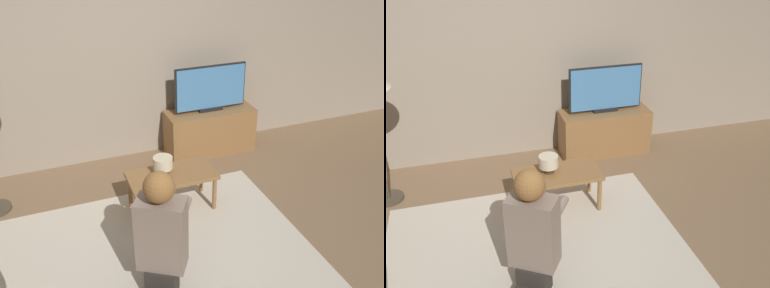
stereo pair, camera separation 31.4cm
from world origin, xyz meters
The scene contains 9 objects.
ground_plane centered at (0.00, 0.00, 0.00)m, with size 10.00×10.00×0.00m, color #896B4C.
wall_back centered at (0.00, 1.93, 1.30)m, with size 10.00×0.06×2.60m.
rug centered at (0.00, 0.00, 0.01)m, with size 2.48×2.13×0.02m.
tv_stand centered at (1.11, 1.65, 0.26)m, with size 1.03×0.39×0.52m.
tv centered at (1.11, 1.66, 0.79)m, with size 0.85×0.08×0.53m.
coffee_table centered at (0.31, 0.70, 0.34)m, with size 0.81×0.40×0.39m.
person_kneeling centered at (-0.09, -0.27, 0.54)m, with size 0.64×0.81×1.03m.
table_lamp centered at (0.24, 0.73, 0.50)m, with size 0.18×0.18×0.17m.
remote centered at (0.10, 0.62, 0.40)m, with size 0.04×0.15×0.02m.
Camera 2 is at (-0.43, -2.60, 2.47)m, focal length 40.00 mm.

